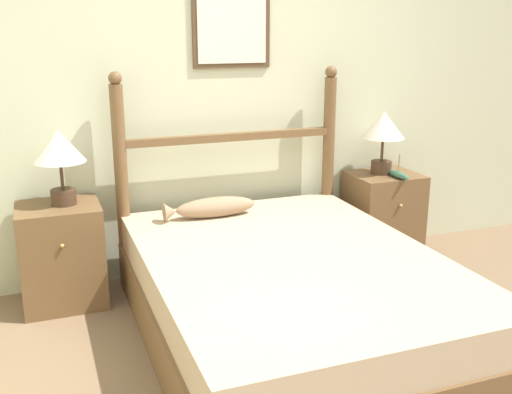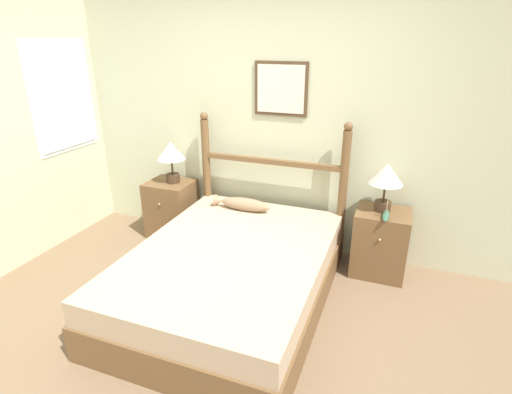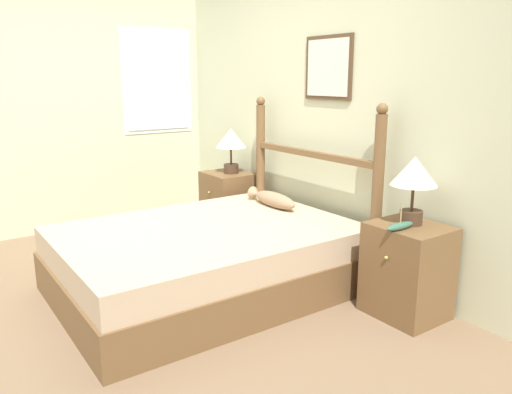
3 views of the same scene
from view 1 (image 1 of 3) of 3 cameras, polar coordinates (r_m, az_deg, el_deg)
wall_back at (r=4.02m, az=-3.85°, el=10.77°), size 6.40×0.08×2.55m
bed at (r=3.25m, az=3.35°, el=-9.55°), size 1.52×2.09×0.48m
headboard at (r=3.98m, az=-2.39°, el=2.85°), size 1.52×0.08×1.38m
nightstand_left at (r=3.80m, az=-17.99°, el=-5.28°), size 0.48×0.44×0.62m
nightstand_right at (r=4.45m, az=11.94°, el=-1.73°), size 0.48×0.44×0.62m
table_lamp_left at (r=3.65m, az=-18.22°, el=4.14°), size 0.30×0.30×0.44m
table_lamp_right at (r=4.32m, az=12.04°, el=6.32°), size 0.30×0.30×0.44m
model_boat at (r=4.27m, az=13.40°, el=2.10°), size 0.06×0.24×0.17m
fish_pillow at (r=3.75m, az=-4.29°, el=-1.01°), size 0.59×0.14×0.13m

